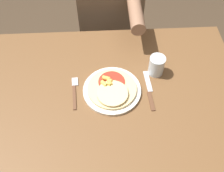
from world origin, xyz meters
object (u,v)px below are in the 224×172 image
(plate, at_px, (112,90))
(pizza, at_px, (112,89))
(person_diner, at_px, (110,8))
(dining_table, at_px, (110,107))
(fork, at_px, (75,91))
(knife, at_px, (149,91))
(drinking_glass, at_px, (157,65))

(plate, relative_size, pizza, 1.19)
(pizza, xyz_separation_m, person_diner, (0.03, 0.64, -0.06))
(dining_table, distance_m, person_diner, 0.66)
(fork, distance_m, knife, 0.34)
(knife, bearing_deg, pizza, 178.70)
(drinking_glass, bearing_deg, plate, -154.65)
(plate, relative_size, person_diner, 0.21)
(drinking_glass, bearing_deg, fork, -166.53)
(fork, bearing_deg, pizza, -4.64)
(dining_table, height_order, plate, plate)
(pizza, relative_size, drinking_glass, 2.26)
(knife, bearing_deg, drinking_glass, 68.45)
(knife, bearing_deg, dining_table, -178.37)
(dining_table, xyz_separation_m, knife, (0.18, 0.01, 0.11))
(pizza, distance_m, person_diner, 0.65)
(dining_table, xyz_separation_m, plate, (0.01, 0.01, 0.12))
(dining_table, relative_size, drinking_glass, 12.51)
(fork, xyz_separation_m, knife, (0.34, -0.02, 0.00))
(fork, bearing_deg, knife, -2.96)
(dining_table, bearing_deg, fork, 171.95)
(fork, height_order, person_diner, person_diner)
(drinking_glass, bearing_deg, pizza, -153.80)
(dining_table, distance_m, drinking_glass, 0.30)
(pizza, height_order, drinking_glass, drinking_glass)
(drinking_glass, distance_m, person_diner, 0.58)
(fork, xyz_separation_m, drinking_glass, (0.38, 0.09, 0.05))
(knife, relative_size, drinking_glass, 2.26)
(dining_table, height_order, drinking_glass, drinking_glass)
(fork, bearing_deg, plate, -3.10)
(pizza, height_order, person_diner, person_diner)
(dining_table, distance_m, knife, 0.21)
(plate, height_order, knife, plate)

